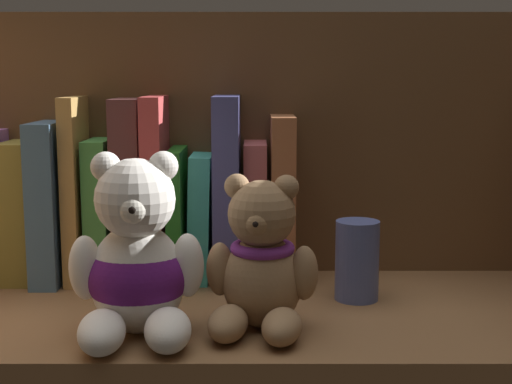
% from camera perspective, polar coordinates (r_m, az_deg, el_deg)
% --- Properties ---
extents(shelf_board, '(0.70, 0.30, 0.02)m').
position_cam_1_polar(shelf_board, '(0.79, -1.38, -9.69)').
color(shelf_board, brown).
rests_on(shelf_board, ground).
extents(shelf_back_panel, '(0.73, 0.01, 0.34)m').
position_cam_1_polar(shelf_back_panel, '(0.91, -1.19, 3.07)').
color(shelf_back_panel, brown).
rests_on(shelf_back_panel, ground).
extents(book_2, '(0.03, 0.11, 0.17)m').
position_cam_1_polar(book_2, '(0.93, -17.54, -1.29)').
color(book_2, olive).
rests_on(book_2, shelf_board).
extents(book_3, '(0.03, 0.14, 0.19)m').
position_cam_1_polar(book_3, '(0.92, -15.32, -0.58)').
color(book_3, '#416484').
rests_on(book_3, shelf_board).
extents(book_4, '(0.02, 0.12, 0.22)m').
position_cam_1_polar(book_4, '(0.91, -13.55, 0.31)').
color(book_4, '#B98C48').
rests_on(book_4, shelf_board).
extents(book_5, '(0.03, 0.10, 0.17)m').
position_cam_1_polar(book_5, '(0.91, -11.82, -1.24)').
color(book_5, '#439141').
rests_on(book_5, shelf_board).
extents(book_6, '(0.03, 0.10, 0.22)m').
position_cam_1_polar(book_6, '(0.90, -9.67, 0.25)').
color(book_6, brown).
rests_on(book_6, shelf_board).
extents(book_7, '(0.02, 0.14, 0.22)m').
position_cam_1_polar(book_7, '(0.89, -7.58, 0.35)').
color(book_7, '#C24141').
rests_on(book_7, shelf_board).
extents(book_8, '(0.02, 0.15, 0.16)m').
position_cam_1_polar(book_8, '(0.89, -5.97, -1.57)').
color(book_8, '#1D621C').
rests_on(book_8, shelf_board).
extents(book_9, '(0.03, 0.10, 0.15)m').
position_cam_1_polar(book_9, '(0.89, -4.31, -1.84)').
color(book_9, '#48CEBE').
rests_on(book_9, shelf_board).
extents(book_10, '(0.03, 0.14, 0.22)m').
position_cam_1_polar(book_10, '(0.88, -2.25, 0.36)').
color(book_10, '#41447F').
rests_on(book_10, shelf_board).
extents(book_11, '(0.03, 0.11, 0.17)m').
position_cam_1_polar(book_11, '(0.89, -0.10, -1.38)').
color(book_11, '#B25353').
rests_on(book_11, shelf_board).
extents(book_12, '(0.03, 0.11, 0.20)m').
position_cam_1_polar(book_12, '(0.89, 1.98, -0.39)').
color(book_12, '#995935').
rests_on(book_12, shelf_board).
extents(teddy_bear_larger, '(0.13, 0.13, 0.17)m').
position_cam_1_polar(teddy_bear_larger, '(0.70, -9.26, -5.55)').
color(teddy_bear_larger, white).
rests_on(teddy_bear_larger, shelf_board).
extents(teddy_bear_smaller, '(0.11, 0.12, 0.15)m').
position_cam_1_polar(teddy_bear_smaller, '(0.71, 0.36, -5.64)').
color(teddy_bear_smaller, '#93704C').
rests_on(teddy_bear_smaller, shelf_board).
extents(pillar_candle, '(0.05, 0.05, 0.09)m').
position_cam_1_polar(pillar_candle, '(0.81, 7.79, -5.26)').
color(pillar_candle, '#4C5B99').
rests_on(pillar_candle, shelf_board).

